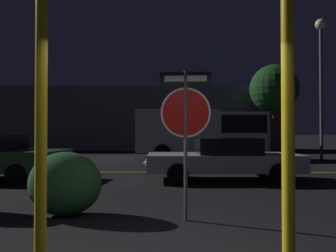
{
  "coord_description": "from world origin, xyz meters",
  "views": [
    {
      "loc": [
        0.05,
        -3.69,
        1.49
      ],
      "look_at": [
        -0.09,
        6.13,
        1.65
      ],
      "focal_mm": 35.0,
      "sensor_mm": 36.0,
      "label": 1
    }
  ],
  "objects_px": {
    "passing_car_2": "(224,159)",
    "yellow_pole_left": "(41,130)",
    "yellow_pole_right": "(288,109)",
    "tree_0": "(274,89)",
    "street_lamp": "(321,59)",
    "delivery_truck": "(204,131)",
    "stop_sign": "(186,114)",
    "hedge_bush_1": "(65,184)"
  },
  "relations": [
    {
      "from": "yellow_pole_left",
      "to": "tree_0",
      "type": "height_order",
      "value": "tree_0"
    },
    {
      "from": "yellow_pole_left",
      "to": "hedge_bush_1",
      "type": "relative_size",
      "value": 2.32
    },
    {
      "from": "hedge_bush_1",
      "to": "street_lamp",
      "type": "xyz_separation_m",
      "value": [
        9.63,
        11.29,
        4.68
      ]
    },
    {
      "from": "stop_sign",
      "to": "passing_car_2",
      "type": "relative_size",
      "value": 0.53
    },
    {
      "from": "delivery_truck",
      "to": "tree_0",
      "type": "height_order",
      "value": "tree_0"
    },
    {
      "from": "stop_sign",
      "to": "hedge_bush_1",
      "type": "xyz_separation_m",
      "value": [
        -2.12,
        0.29,
        -1.21
      ]
    },
    {
      "from": "yellow_pole_right",
      "to": "hedge_bush_1",
      "type": "height_order",
      "value": "yellow_pole_right"
    },
    {
      "from": "yellow_pole_left",
      "to": "passing_car_2",
      "type": "relative_size",
      "value": 0.64
    },
    {
      "from": "yellow_pole_left",
      "to": "delivery_truck",
      "type": "relative_size",
      "value": 0.43
    },
    {
      "from": "stop_sign",
      "to": "yellow_pole_left",
      "type": "distance_m",
      "value": 2.56
    },
    {
      "from": "hedge_bush_1",
      "to": "passing_car_2",
      "type": "relative_size",
      "value": 0.27
    },
    {
      "from": "passing_car_2",
      "to": "delivery_truck",
      "type": "height_order",
      "value": "delivery_truck"
    },
    {
      "from": "yellow_pole_left",
      "to": "passing_car_2",
      "type": "bearing_deg",
      "value": 65.09
    },
    {
      "from": "delivery_truck",
      "to": "tree_0",
      "type": "bearing_deg",
      "value": 132.77
    },
    {
      "from": "delivery_truck",
      "to": "street_lamp",
      "type": "relative_size",
      "value": 0.94
    },
    {
      "from": "yellow_pole_right",
      "to": "tree_0",
      "type": "distance_m",
      "value": 20.41
    },
    {
      "from": "yellow_pole_left",
      "to": "yellow_pole_right",
      "type": "height_order",
      "value": "yellow_pole_right"
    },
    {
      "from": "passing_car_2",
      "to": "street_lamp",
      "type": "xyz_separation_m",
      "value": [
        6.16,
        7.07,
        4.58
      ]
    },
    {
      "from": "hedge_bush_1",
      "to": "street_lamp",
      "type": "distance_m",
      "value": 15.56
    },
    {
      "from": "yellow_pole_left",
      "to": "passing_car_2",
      "type": "xyz_separation_m",
      "value": [
        3.0,
        6.46,
        -0.84
      ]
    },
    {
      "from": "street_lamp",
      "to": "tree_0",
      "type": "distance_m",
      "value": 6.09
    },
    {
      "from": "yellow_pole_left",
      "to": "tree_0",
      "type": "relative_size",
      "value": 0.48
    },
    {
      "from": "yellow_pole_right",
      "to": "stop_sign",
      "type": "bearing_deg",
      "value": 121.7
    },
    {
      "from": "delivery_truck",
      "to": "stop_sign",
      "type": "bearing_deg",
      "value": -8.8
    },
    {
      "from": "yellow_pole_left",
      "to": "street_lamp",
      "type": "xyz_separation_m",
      "value": [
        9.16,
        13.52,
        3.74
      ]
    },
    {
      "from": "yellow_pole_left",
      "to": "tree_0",
      "type": "xyz_separation_m",
      "value": [
        8.59,
        19.54,
        2.96
      ]
    },
    {
      "from": "passing_car_2",
      "to": "yellow_pole_left",
      "type": "bearing_deg",
      "value": 153.72
    },
    {
      "from": "hedge_bush_1",
      "to": "delivery_truck",
      "type": "xyz_separation_m",
      "value": [
        3.57,
        11.86,
        0.95
      ]
    },
    {
      "from": "delivery_truck",
      "to": "tree_0",
      "type": "xyz_separation_m",
      "value": [
        5.49,
        5.44,
        2.95
      ]
    },
    {
      "from": "hedge_bush_1",
      "to": "tree_0",
      "type": "height_order",
      "value": "tree_0"
    },
    {
      "from": "delivery_truck",
      "to": "street_lamp",
      "type": "xyz_separation_m",
      "value": [
        6.06,
        -0.57,
        3.73
      ]
    },
    {
      "from": "yellow_pole_left",
      "to": "tree_0",
      "type": "distance_m",
      "value": 21.55
    },
    {
      "from": "stop_sign",
      "to": "passing_car_2",
      "type": "height_order",
      "value": "stop_sign"
    },
    {
      "from": "delivery_truck",
      "to": "yellow_pole_left",
      "type": "bearing_deg",
      "value": -14.4
    },
    {
      "from": "street_lamp",
      "to": "passing_car_2",
      "type": "bearing_deg",
      "value": -131.1
    },
    {
      "from": "yellow_pole_right",
      "to": "delivery_truck",
      "type": "height_order",
      "value": "yellow_pole_right"
    },
    {
      "from": "stop_sign",
      "to": "yellow_pole_left",
      "type": "bearing_deg",
      "value": -126.15
    },
    {
      "from": "tree_0",
      "to": "yellow_pole_left",
      "type": "bearing_deg",
      "value": -113.75
    },
    {
      "from": "stop_sign",
      "to": "hedge_bush_1",
      "type": "height_order",
      "value": "stop_sign"
    },
    {
      "from": "stop_sign",
      "to": "tree_0",
      "type": "bearing_deg",
      "value": 72.72
    },
    {
      "from": "yellow_pole_left",
      "to": "tree_0",
      "type": "bearing_deg",
      "value": 66.25
    },
    {
      "from": "stop_sign",
      "to": "yellow_pole_right",
      "type": "bearing_deg",
      "value": -54.05
    }
  ]
}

